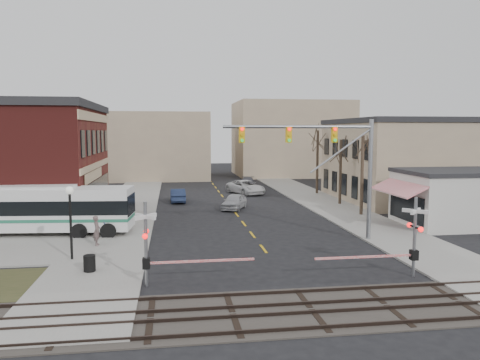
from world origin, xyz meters
The scene contains 22 objects.
ground centered at (0.00, 0.00, 0.00)m, with size 160.00×160.00×0.00m, color black.
sidewalk_west centered at (-9.50, 20.00, 0.06)m, with size 5.00×60.00×0.12m, color gray.
sidewalk_east centered at (9.50, 20.00, 0.06)m, with size 5.00×60.00×0.12m, color gray.
ballast_strip centered at (0.00, -8.00, 0.03)m, with size 160.00×5.00×0.06m, color #332D28.
rail_tracks centered at (0.00, -8.00, 0.12)m, with size 160.00×3.91×0.14m.
tan_building centered at (22.00, 20.00, 4.26)m, with size 20.30×15.30×8.50m.
awning_shop centered at (15.97, 7.00, 2.16)m, with size 9.74×6.20×4.30m.
tree_east_a centered at (10.50, 12.00, 3.50)m, with size 0.28×0.28×6.75m.
tree_east_b centered at (10.80, 18.00, 3.27)m, with size 0.28×0.28×6.30m.
tree_east_c centered at (11.00, 26.00, 3.72)m, with size 0.28×0.28×7.20m.
transit_bus centered at (-14.78, 8.04, 1.87)m, with size 13.12×4.08×3.32m.
traffic_signal_mast centered at (4.62, 3.25, 5.73)m, with size 9.82×0.30×8.00m.
rr_crossing_west centered at (-6.32, -4.04, 1.97)m, with size 5.60×1.36×4.00m.
rr_crossing_east centered at (5.92, -4.45, 1.97)m, with size 5.60×1.36×4.00m.
street_lamp centered at (-11.09, 0.87, 3.06)m, with size 0.44×0.44×4.08m.
trash_bin centered at (-9.72, -1.64, 0.54)m, with size 0.60×0.60×0.83m, color black.
car_a centered at (0.16, 16.95, 0.71)m, with size 1.68×4.19×1.43m, color #A1A2A6.
car_b centered at (-4.97, 22.15, 0.69)m, with size 1.46×4.18×1.38m, color #1B2644.
car_c centered at (2.91, 27.35, 0.78)m, with size 2.59×5.62×1.56m, color silver.
car_d centered at (3.93, 32.55, 0.67)m, with size 1.87×4.59×1.33m, color #45464B.
pedestrian_near centered at (-10.20, 3.96, 1.05)m, with size 0.68×0.45×1.86m, color #604E4C.
pedestrian_far centered at (-9.93, 6.41, 0.97)m, with size 0.83×0.64×1.70m, color #33405A.
Camera 1 is at (-5.47, -25.67, 7.21)m, focal length 35.00 mm.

